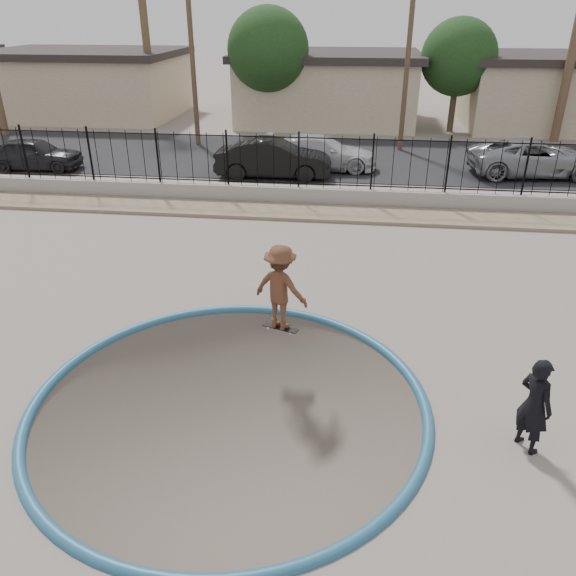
{
  "coord_description": "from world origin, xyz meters",
  "views": [
    {
      "loc": [
        1.99,
        -8.71,
        6.25
      ],
      "look_at": [
        0.66,
        2.0,
        0.82
      ],
      "focal_mm": 35.0,
      "sensor_mm": 36.0,
      "label": 1
    }
  ],
  "objects_px": {
    "skater": "(280,292)",
    "car_d": "(534,158)",
    "car_a": "(34,154)",
    "car_c": "(320,153)",
    "skateboard": "(281,328)",
    "videographer": "(535,405)",
    "car_b": "(273,159)"
  },
  "relations": [
    {
      "from": "skateboard",
      "to": "car_a",
      "type": "relative_size",
      "value": 0.21
    },
    {
      "from": "skater",
      "to": "car_d",
      "type": "height_order",
      "value": "skater"
    },
    {
      "from": "skateboard",
      "to": "skater",
      "type": "bearing_deg",
      "value": -71.14
    },
    {
      "from": "skater",
      "to": "car_c",
      "type": "height_order",
      "value": "skater"
    },
    {
      "from": "car_a",
      "to": "car_c",
      "type": "distance_m",
      "value": 12.06
    },
    {
      "from": "car_b",
      "to": "skateboard",
      "type": "bearing_deg",
      "value": -173.05
    },
    {
      "from": "car_d",
      "to": "car_c",
      "type": "bearing_deg",
      "value": 84.37
    },
    {
      "from": "car_c",
      "to": "skater",
      "type": "bearing_deg",
      "value": 179.24
    },
    {
      "from": "car_d",
      "to": "car_a",
      "type": "bearing_deg",
      "value": 88.58
    },
    {
      "from": "car_b",
      "to": "car_d",
      "type": "xyz_separation_m",
      "value": [
        10.46,
        1.6,
        -0.04
      ]
    },
    {
      "from": "skateboard",
      "to": "car_a",
      "type": "height_order",
      "value": "car_a"
    },
    {
      "from": "car_b",
      "to": "car_c",
      "type": "relative_size",
      "value": 0.96
    },
    {
      "from": "skateboard",
      "to": "car_d",
      "type": "distance_m",
      "value": 15.92
    },
    {
      "from": "car_a",
      "to": "car_b",
      "type": "distance_m",
      "value": 10.19
    },
    {
      "from": "skater",
      "to": "car_c",
      "type": "xyz_separation_m",
      "value": [
        -0.13,
        13.37,
        -0.2
      ]
    },
    {
      "from": "videographer",
      "to": "car_d",
      "type": "xyz_separation_m",
      "value": [
        4.23,
        16.47,
        -0.06
      ]
    },
    {
      "from": "skater",
      "to": "car_d",
      "type": "bearing_deg",
      "value": -100.97
    },
    {
      "from": "car_a",
      "to": "car_b",
      "type": "height_order",
      "value": "car_b"
    },
    {
      "from": "car_a",
      "to": "videographer",
      "type": "bearing_deg",
      "value": -136.01
    },
    {
      "from": "skater",
      "to": "car_c",
      "type": "relative_size",
      "value": 0.39
    },
    {
      "from": "car_a",
      "to": "skateboard",
      "type": "bearing_deg",
      "value": -138.16
    },
    {
      "from": "videographer",
      "to": "car_d",
      "type": "bearing_deg",
      "value": -47.62
    },
    {
      "from": "skater",
      "to": "skateboard",
      "type": "distance_m",
      "value": 0.87
    },
    {
      "from": "skater",
      "to": "car_d",
      "type": "xyz_separation_m",
      "value": [
        8.56,
        13.4,
        -0.17
      ]
    },
    {
      "from": "skateboard",
      "to": "car_a",
      "type": "xyz_separation_m",
      "value": [
        -12.09,
        11.8,
        0.64
      ]
    },
    {
      "from": "videographer",
      "to": "car_c",
      "type": "bearing_deg",
      "value": -18.03
    },
    {
      "from": "car_b",
      "to": "car_d",
      "type": "bearing_deg",
      "value": -83.47
    },
    {
      "from": "car_c",
      "to": "videographer",
      "type": "bearing_deg",
      "value": -166.14
    },
    {
      "from": "videographer",
      "to": "car_a",
      "type": "height_order",
      "value": "videographer"
    },
    {
      "from": "car_c",
      "to": "skateboard",
      "type": "bearing_deg",
      "value": 179.24
    },
    {
      "from": "skater",
      "to": "videographer",
      "type": "distance_m",
      "value": 5.31
    },
    {
      "from": "car_d",
      "to": "videographer",
      "type": "bearing_deg",
      "value": 159.73
    }
  ]
}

